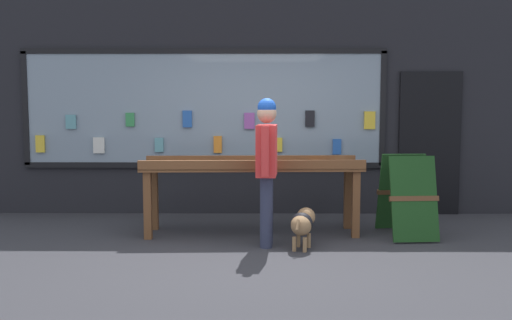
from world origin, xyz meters
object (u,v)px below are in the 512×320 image
at_px(person_browsing, 267,160).
at_px(sandwich_board_sign, 407,195).
at_px(display_table_main, 252,172).
at_px(small_dog, 303,223).

distance_m(person_browsing, sandwich_board_sign, 1.87).
height_order(display_table_main, small_dog, display_table_main).
distance_m(small_dog, sandwich_board_sign, 1.48).
bearing_deg(person_browsing, small_dog, -100.88).
xyz_separation_m(person_browsing, sandwich_board_sign, (1.73, 0.52, -0.48)).
relative_size(display_table_main, sandwich_board_sign, 2.76).
xyz_separation_m(display_table_main, small_dog, (0.58, -0.76, -0.49)).
xyz_separation_m(small_dog, sandwich_board_sign, (1.32, 0.63, 0.22)).
bearing_deg(display_table_main, person_browsing, -74.82).
height_order(person_browsing, small_dog, person_browsing).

